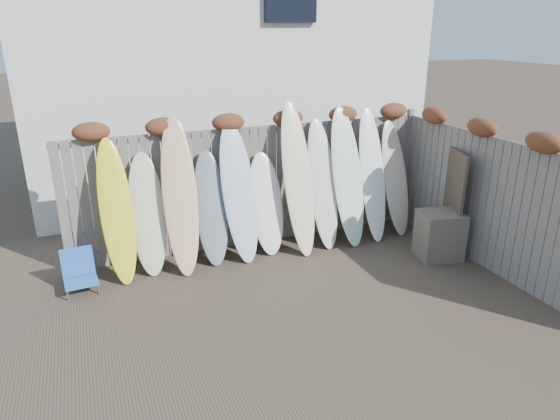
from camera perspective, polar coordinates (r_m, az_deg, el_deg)
name	(u,v)px	position (r m, az deg, el deg)	size (l,w,h in m)	color
ground	(314,311)	(6.66, 3.89, -11.49)	(80.00, 80.00, 0.00)	#493A2D
back_fence	(257,176)	(8.23, -2.69, 3.95)	(6.05, 0.28, 2.24)	slate
right_fence	(492,196)	(8.01, 23.05, 1.52)	(0.28, 4.40, 2.24)	slate
house	(214,40)	(11.96, -7.56, 18.74)	(8.50, 5.50, 6.33)	silver
beach_chair	(79,272)	(7.57, -21.96, -6.55)	(0.48, 0.50, 0.58)	blue
wooden_crate	(440,235)	(8.32, 17.77, -2.75)	(0.65, 0.54, 0.76)	#63594A
lattice_panel	(450,199)	(8.60, 18.86, 1.17)	(0.05, 1.12, 1.68)	#2F281C
surfboard_0	(117,212)	(7.45, -18.17, -0.19)	(0.46, 0.07, 2.12)	yellow
surfboard_1	(148,214)	(7.60, -14.90, -0.47)	(0.52, 0.07, 1.85)	beige
surfboard_2	(180,197)	(7.48, -11.35, 1.51)	(0.51, 0.07, 2.38)	#F4C880
surfboard_3	(211,208)	(7.73, -7.88, 0.20)	(0.49, 0.07, 1.80)	slate
surfboard_4	(239,193)	(7.76, -4.71, 1.97)	(0.54, 0.07, 2.22)	silver
surfboard_5	(266,204)	(8.02, -1.56, 0.71)	(0.55, 0.07, 1.68)	white
surfboard_6	(298,179)	(7.97, 2.07, 3.53)	(0.49, 0.07, 2.50)	beige
surfboard_7	(323,184)	(8.26, 4.90, 2.97)	(0.49, 0.07, 2.18)	silver
surfboard_8	(348,177)	(8.40, 7.73, 3.75)	(0.54, 0.07, 2.36)	#D6F5D2
surfboard_9	(372,175)	(8.67, 10.50, 3.96)	(0.45, 0.07, 2.31)	white
surfboard_10	(395,178)	(9.00, 13.03, 3.55)	(0.49, 0.07, 2.05)	beige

